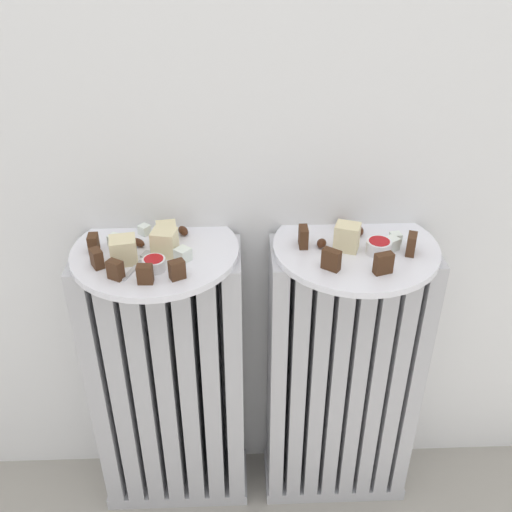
{
  "coord_description": "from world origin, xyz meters",
  "views": [
    {
      "loc": [
        -0.03,
        -0.64,
        1.22
      ],
      "look_at": [
        0.0,
        0.28,
        0.64
      ],
      "focal_mm": 41.44,
      "sensor_mm": 36.0,
      "label": 1
    }
  ],
  "objects_px": {
    "jam_bowl_right": "(379,246)",
    "radiator_right": "(341,381)",
    "plate_left": "(155,251)",
    "fork": "(140,263)",
    "radiator_left": "(170,386)",
    "plate_right": "(356,248)",
    "jam_bowl_left": "(154,263)"
  },
  "relations": [
    {
      "from": "radiator_right",
      "to": "jam_bowl_right",
      "type": "bearing_deg",
      "value": -39.65
    },
    {
      "from": "jam_bowl_right",
      "to": "fork",
      "type": "relative_size",
      "value": 0.48
    },
    {
      "from": "radiator_right",
      "to": "plate_right",
      "type": "relative_size",
      "value": 2.13
    },
    {
      "from": "fork",
      "to": "jam_bowl_left",
      "type": "bearing_deg",
      "value": -34.57
    },
    {
      "from": "plate_left",
      "to": "fork",
      "type": "distance_m",
      "value": 0.05
    },
    {
      "from": "radiator_left",
      "to": "plate_left",
      "type": "bearing_deg",
      "value": 135.0
    },
    {
      "from": "jam_bowl_right",
      "to": "plate_left",
      "type": "bearing_deg",
      "value": 175.9
    },
    {
      "from": "plate_right",
      "to": "jam_bowl_left",
      "type": "xyz_separation_m",
      "value": [
        -0.36,
        -0.07,
        0.02
      ]
    },
    {
      "from": "radiator_left",
      "to": "plate_left",
      "type": "distance_m",
      "value": 0.33
    },
    {
      "from": "jam_bowl_right",
      "to": "radiator_right",
      "type": "bearing_deg",
      "value": 140.35
    },
    {
      "from": "plate_left",
      "to": "fork",
      "type": "xyz_separation_m",
      "value": [
        -0.02,
        -0.05,
        0.01
      ]
    },
    {
      "from": "plate_left",
      "to": "fork",
      "type": "bearing_deg",
      "value": -113.69
    },
    {
      "from": "plate_right",
      "to": "jam_bowl_left",
      "type": "distance_m",
      "value": 0.37
    },
    {
      "from": "radiator_right",
      "to": "plate_left",
      "type": "xyz_separation_m",
      "value": [
        -0.37,
        -0.0,
        0.33
      ]
    },
    {
      "from": "radiator_left",
      "to": "plate_right",
      "type": "height_order",
      "value": "plate_right"
    },
    {
      "from": "jam_bowl_right",
      "to": "fork",
      "type": "bearing_deg",
      "value": -177.31
    },
    {
      "from": "plate_right",
      "to": "fork",
      "type": "bearing_deg",
      "value": -172.86
    },
    {
      "from": "plate_right",
      "to": "jam_bowl_left",
      "type": "relative_size",
      "value": 7.59
    },
    {
      "from": "jam_bowl_left",
      "to": "radiator_right",
      "type": "bearing_deg",
      "value": 10.67
    },
    {
      "from": "jam_bowl_left",
      "to": "fork",
      "type": "relative_size",
      "value": 0.42
    },
    {
      "from": "radiator_left",
      "to": "radiator_right",
      "type": "height_order",
      "value": "same"
    },
    {
      "from": "radiator_right",
      "to": "jam_bowl_right",
      "type": "relative_size",
      "value": 14.44
    },
    {
      "from": "radiator_left",
      "to": "radiator_right",
      "type": "distance_m",
      "value": 0.37
    },
    {
      "from": "jam_bowl_right",
      "to": "fork",
      "type": "distance_m",
      "value": 0.42
    },
    {
      "from": "plate_right",
      "to": "jam_bowl_right",
      "type": "bearing_deg",
      "value": -39.65
    },
    {
      "from": "radiator_right",
      "to": "plate_left",
      "type": "distance_m",
      "value": 0.5
    },
    {
      "from": "radiator_left",
      "to": "radiator_right",
      "type": "bearing_deg",
      "value": 0.0
    },
    {
      "from": "radiator_left",
      "to": "jam_bowl_left",
      "type": "bearing_deg",
      "value": -84.46
    },
    {
      "from": "radiator_left",
      "to": "jam_bowl_left",
      "type": "xyz_separation_m",
      "value": [
        0.01,
        -0.07,
        0.35
      ]
    },
    {
      "from": "fork",
      "to": "radiator_right",
      "type": "bearing_deg",
      "value": 7.14
    },
    {
      "from": "jam_bowl_left",
      "to": "radiator_left",
      "type": "bearing_deg",
      "value": 95.54
    },
    {
      "from": "plate_left",
      "to": "fork",
      "type": "height_order",
      "value": "fork"
    }
  ]
}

